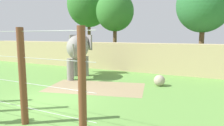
% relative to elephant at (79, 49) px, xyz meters
% --- Properties ---
extents(ground_plane, '(120.00, 120.00, 0.00)m').
position_rel_elephant_xyz_m(ground_plane, '(2.10, -5.59, -2.22)').
color(ground_plane, '#609342').
extents(dirt_patch, '(6.67, 4.81, 0.01)m').
position_rel_elephant_xyz_m(dirt_patch, '(2.86, -2.22, -2.22)').
color(dirt_patch, '#937F5B').
rests_on(dirt_patch, ground).
extents(embankment_wall, '(36.00, 1.80, 2.58)m').
position_rel_elephant_xyz_m(embankment_wall, '(2.10, 4.84, -0.93)').
color(embankment_wall, tan).
rests_on(embankment_wall, ground).
extents(elephant, '(2.97, 4.17, 3.35)m').
position_rel_elephant_xyz_m(elephant, '(0.00, 0.00, 0.00)').
color(elephant, gray).
rests_on(elephant, ground).
extents(enrichment_ball, '(0.73, 0.73, 0.73)m').
position_rel_elephant_xyz_m(enrichment_ball, '(6.38, -0.07, -1.86)').
color(enrichment_ball, tan).
rests_on(enrichment_ball, ground).
extents(cable_fence, '(8.49, 0.25, 3.55)m').
position_rel_elephant_xyz_m(cable_fence, '(2.03, -7.98, -0.44)').
color(cable_fence, brown).
rests_on(cable_fence, ground).
extents(tree_far_left, '(4.71, 4.71, 8.47)m').
position_rel_elephant_xyz_m(tree_far_left, '(8.42, 7.23, 3.75)').
color(tree_far_left, brown).
rests_on(tree_far_left, ground).
extents(tree_left_of_centre, '(4.31, 4.31, 8.26)m').
position_rel_elephant_xyz_m(tree_left_of_centre, '(-0.88, 8.38, 3.74)').
color(tree_left_of_centre, brown).
rests_on(tree_left_of_centre, ground).
extents(tree_behind_wall, '(5.74, 5.74, 10.44)m').
position_rel_elephant_xyz_m(tree_behind_wall, '(-5.91, 10.73, 5.18)').
color(tree_behind_wall, brown).
rests_on(tree_behind_wall, ground).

